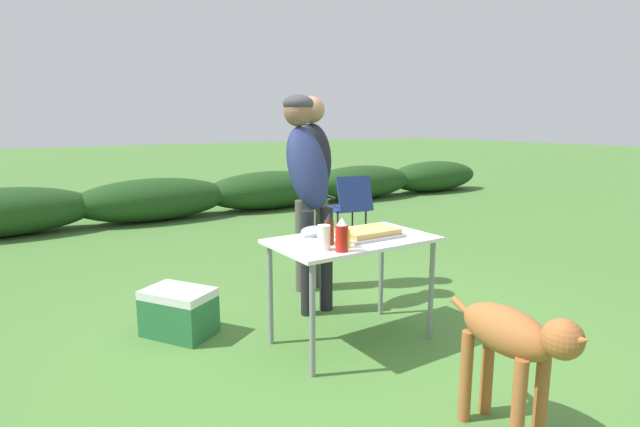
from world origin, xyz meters
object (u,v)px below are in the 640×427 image
object	(u,v)px
dog	(513,343)
cooler_box	(179,312)
ketchup_bottle	(342,236)
plate_stack	(307,243)
folding_table	(352,249)
food_tray	(368,233)
bbq_sauce_bottle	(329,230)
standing_person_with_beanie	(307,173)
paper_cup_stack	(324,238)
beer_bottle	(330,232)
mixing_bowl	(315,232)
camp_chair_green_behind_table	(349,203)
standing_person_in_navy_coat	(312,176)
mustard_bottle	(344,237)

from	to	relation	value
dog	cooler_box	size ratio (longest dim) A/B	1.40
ketchup_bottle	plate_stack	bearing A→B (deg)	110.15
folding_table	food_tray	distance (m)	0.16
plate_stack	dog	distance (m)	1.37
folding_table	cooler_box	world-z (taller)	folding_table
plate_stack	bbq_sauce_bottle	size ratio (longest dim) A/B	1.01
plate_stack	food_tray	bearing A→B (deg)	-4.39
folding_table	ketchup_bottle	size ratio (longest dim) A/B	5.25
bbq_sauce_bottle	ketchup_bottle	size ratio (longest dim) A/B	0.98
plate_stack	standing_person_with_beanie	world-z (taller)	standing_person_with_beanie
paper_cup_stack	beer_bottle	distance (m)	0.20
plate_stack	bbq_sauce_bottle	bearing A→B (deg)	-29.79
food_tray	folding_table	bearing A→B (deg)	168.34
mixing_bowl	ketchup_bottle	distance (m)	0.41
dog	paper_cup_stack	bearing A→B (deg)	-68.70
camp_chair_green_behind_table	paper_cup_stack	bearing A→B (deg)	-117.83
standing_person_in_navy_coat	mustard_bottle	bearing A→B (deg)	-115.76
paper_cup_stack	folding_table	bearing A→B (deg)	24.43
paper_cup_stack	camp_chair_green_behind_table	bearing A→B (deg)	51.08
standing_person_in_navy_coat	standing_person_with_beanie	bearing A→B (deg)	-128.40
plate_stack	ketchup_bottle	xyz separation A→B (m)	(0.09, -0.25, 0.09)
food_tray	mustard_bottle	distance (m)	0.34
mixing_bowl	standing_person_with_beanie	size ratio (longest dim) A/B	0.11
ketchup_bottle	standing_person_in_navy_coat	bearing A→B (deg)	65.05
paper_cup_stack	mustard_bottle	distance (m)	0.14
food_tray	beer_bottle	world-z (taller)	beer_bottle
standing_person_with_beanie	ketchup_bottle	bearing A→B (deg)	-112.04
mustard_bottle	plate_stack	bearing A→B (deg)	132.00
mixing_bowl	folding_table	bearing A→B (deg)	-38.42
bbq_sauce_bottle	camp_chair_green_behind_table	world-z (taller)	bbq_sauce_bottle
ketchup_bottle	cooler_box	world-z (taller)	ketchup_bottle
standing_person_with_beanie	camp_chair_green_behind_table	bearing A→B (deg)	43.71
mixing_bowl	standing_person_with_beanie	bearing A→B (deg)	63.01
plate_stack	mustard_bottle	world-z (taller)	mustard_bottle
ketchup_bottle	folding_table	bearing A→B (deg)	42.77
cooler_box	bbq_sauce_bottle	bearing A→B (deg)	9.64
standing_person_with_beanie	camp_chair_green_behind_table	xyz separation A→B (m)	(1.73, 1.79, -0.64)
folding_table	bbq_sauce_bottle	size ratio (longest dim) A/B	5.39
mustard_bottle	standing_person_with_beanie	bearing A→B (deg)	72.79
mixing_bowl	cooler_box	distance (m)	1.16
mixing_bowl	mustard_bottle	world-z (taller)	mustard_bottle
folding_table	food_tray	bearing A→B (deg)	-11.66
mustard_bottle	folding_table	bearing A→B (deg)	41.71
food_tray	dog	xyz separation A→B (m)	(-0.13, -1.27, -0.27)
standing_person_in_navy_coat	camp_chair_green_behind_table	world-z (taller)	standing_person_in_navy_coat
mustard_bottle	standing_person_in_navy_coat	world-z (taller)	standing_person_in_navy_coat
cooler_box	ketchup_bottle	bearing A→B (deg)	2.90
beer_bottle	standing_person_with_beanie	bearing A→B (deg)	69.13
paper_cup_stack	ketchup_bottle	world-z (taller)	ketchup_bottle
mustard_bottle	bbq_sauce_bottle	bearing A→B (deg)	110.01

